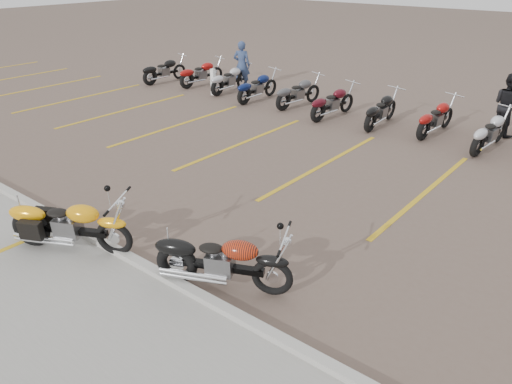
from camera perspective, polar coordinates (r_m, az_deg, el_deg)
ground at (r=10.08m, az=-4.39°, el=-3.50°), size 100.00×100.00×0.00m
curb at (r=8.92m, az=-13.27°, el=-7.88°), size 60.00×0.18×0.12m
parking_stripes at (r=12.98m, az=7.74°, el=3.14°), size 38.00×5.50×0.01m
yellow_cruiser at (r=9.53m, az=-20.64°, el=-3.71°), size 2.17×1.19×0.97m
flame_cruiser at (r=7.97m, az=-4.13°, el=-8.07°), size 2.12×1.07×0.93m
person_a at (r=20.65m, az=-1.64°, el=14.32°), size 0.81×0.70×1.87m
person_b at (r=16.61m, az=26.81°, el=8.90°), size 1.13×1.06×1.84m
bollard at (r=19.71m, az=-4.92°, el=12.42°), size 0.16×0.16×1.00m
bg_bike_row at (r=17.12m, az=9.23°, el=10.40°), size 17.23×2.03×1.10m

